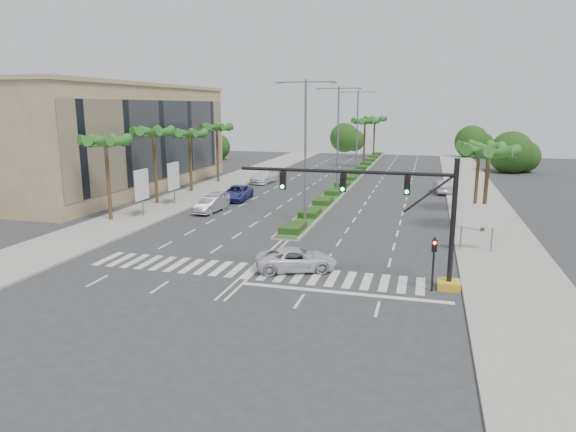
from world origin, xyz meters
The scene contains 28 objects.
ground centered at (0.00, 0.00, 0.00)m, with size 160.00×160.00×0.00m, color #333335.
footpath_right centered at (15.20, 20.00, 0.07)m, with size 6.00×120.00×0.15m, color gray.
footpath_left centered at (-15.20, 20.00, 0.07)m, with size 6.00×120.00×0.15m, color gray.
median centered at (0.00, 45.00, 0.10)m, with size 2.20×75.00×0.20m, color gray.
median_grass centered at (0.00, 45.00, 0.22)m, with size 1.80×75.00×0.04m, color #35561D.
building centered at (-26.00, 26.00, 6.00)m, with size 12.00×36.00×12.00m, color tan.
signal_gantry centered at (9.27, 0.00, 3.46)m, with size 12.60×1.20×7.20m.
pedestrian_signal centered at (10.60, -0.68, 2.04)m, with size 0.28×0.36×3.00m.
direction_sign centered at (13.50, 7.99, 2.45)m, with size 2.70×0.11×3.40m.
billboard_near centered at (-14.50, 12.00, 2.96)m, with size 0.18×2.10×4.35m.
billboard_far centered at (-14.50, 18.00, 2.96)m, with size 0.18×2.10×4.35m.
palm_left_near centered at (-16.50, 10.00, 6.69)m, with size 4.57×4.68×7.55m.
palm_left_mid centered at (-16.50, 18.00, 7.08)m, with size 4.57×4.68×7.95m.
palm_left_far centered at (-16.50, 26.00, 6.50)m, with size 4.57×4.68×7.35m.
palm_left_end centered at (-16.50, 34.00, 6.88)m, with size 4.57×4.68×7.75m.
palm_right_near centered at (14.50, 14.00, 6.20)m, with size 4.57×4.68×7.05m.
palm_right_far centered at (14.50, 22.00, 5.91)m, with size 4.57×4.68×6.75m.
palm_median_a centered at (0.00, 55.00, 7.17)m, with size 4.57×4.68×8.05m.
palm_median_b centered at (0.00, 70.00, 7.17)m, with size 4.57×4.68×8.05m.
streetlight_near centered at (0.00, 14.00, 6.81)m, with size 5.10×0.25×12.00m.
streetlight_mid centered at (0.00, 30.00, 6.81)m, with size 5.10×0.25×12.00m.
streetlight_far centered at (0.00, 46.00, 6.81)m, with size 5.10×0.25×12.00m.
car_parked_a centered at (-10.03, 17.94, 0.81)m, with size 1.90×4.73×1.61m, color silver.
car_parked_b centered at (-9.60, 15.72, 0.73)m, with size 1.54×4.40×1.45m, color #A5A5A9.
car_parked_c centered at (-9.53, 22.55, 0.77)m, with size 2.54×5.51×1.53m, color navy.
car_parked_d centered at (-10.55, 35.32, 0.80)m, with size 2.25×5.52×1.60m, color white.
car_crossing centered at (2.57, 0.95, 0.69)m, with size 2.29×4.97×1.38m, color silver.
car_right centered at (11.80, 32.85, 0.76)m, with size 1.62×4.64×1.53m, color #ADADB2.
Camera 1 is at (10.01, -28.20, 9.88)m, focal length 32.00 mm.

